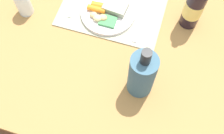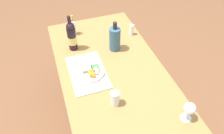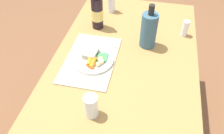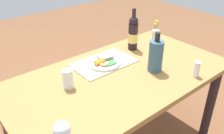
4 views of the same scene
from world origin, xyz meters
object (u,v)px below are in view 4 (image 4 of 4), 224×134
dining_table (120,87)px  wine_bottle (133,33)px  flower_vase (155,36)px  wine_glass (62,130)px  water_tumbler (68,80)px  knife (84,69)px  fork (121,58)px  salt_shaker (197,69)px  dinner_plate (104,62)px  cooler_bottle (156,56)px

dining_table → wine_bottle: (-0.34, -0.24, 0.24)m
flower_vase → wine_glass: bearing=23.5°
dining_table → water_tumbler: water_tumbler is taller
knife → flower_vase: (-0.72, 0.01, 0.06)m
dining_table → wine_glass: (0.61, 0.32, 0.21)m
fork → salt_shaker: 0.54m
dining_table → flower_vase: bearing=-161.2°
dinner_plate → dining_table: bearing=90.4°
fork → wine_glass: 0.91m
fork → wine_glass: bearing=34.2°
fork → knife: size_ratio=0.98×
water_tumbler → wine_glass: 0.49m
water_tumbler → salt_shaker: (-0.72, 0.42, 0.00)m
salt_shaker → knife: bearing=-45.4°
fork → salt_shaker: salt_shaker is taller
fork → wine_bottle: bearing=-155.2°
dinner_plate → wine_glass: (0.61, 0.49, 0.09)m
wine_bottle → cooler_bottle: bearing=70.2°
knife → wine_glass: 0.70m
water_tumbler → flower_vase: size_ratio=0.59×
knife → salt_shaker: size_ratio=1.70×
dinner_plate → wine_glass: size_ratio=1.57×
wine_bottle → salt_shaker: 0.58m
fork → cooler_bottle: size_ratio=0.64×
dining_table → salt_shaker: salt_shaker is taller
dining_table → salt_shaker: bearing=137.6°
fork → water_tumbler: bearing=10.3°
wine_glass → flower_vase: (-1.17, -0.51, -0.04)m
dining_table → cooler_bottle: 0.33m
cooler_bottle → flower_vase: cooler_bottle is taller
knife → dining_table: bearing=127.4°
wine_bottle → salt_shaker: size_ratio=3.12×
dining_table → dinner_plate: dinner_plate is taller
flower_vase → wine_bottle: (0.22, -0.05, 0.07)m
knife → water_tumbler: water_tumbler is taller
cooler_bottle → wine_bottle: (-0.13, -0.35, 0.02)m
dinner_plate → water_tumbler: size_ratio=1.96×
wine_glass → wine_bottle: size_ratio=0.46×
knife → water_tumbler: (0.19, 0.11, 0.04)m
fork → flower_vase: bearing=-173.1°
flower_vase → wine_bottle: bearing=-12.0°
water_tumbler → flower_vase: bearing=-173.4°
wine_bottle → wine_glass: bearing=30.3°
fork → water_tumbler: (0.50, 0.07, 0.04)m
water_tumbler → wine_glass: size_ratio=0.80×
fork → flower_vase: 0.41m
knife → wine_glass: bearing=47.3°
dining_table → knife: bearing=-51.3°
dining_table → cooler_bottle: bearing=152.6°
wine_glass → flower_vase: flower_vase is taller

